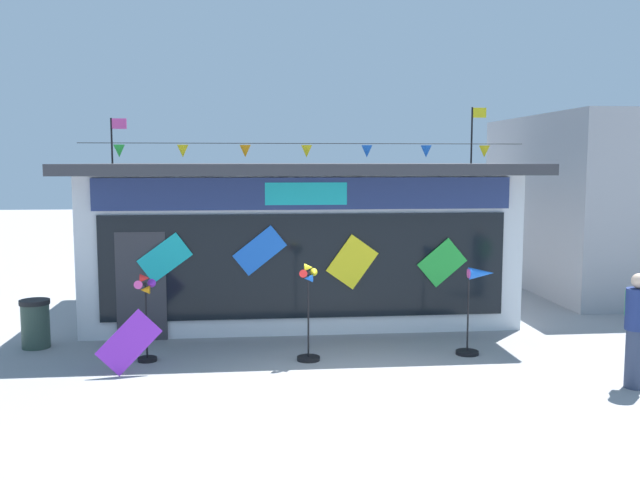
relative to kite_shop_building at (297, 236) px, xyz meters
name	(u,v)px	position (x,y,z in m)	size (l,w,h in m)	color
ground_plane	(369,394)	(0.62, -5.87, -1.64)	(80.00, 80.00, 0.00)	gray
kite_shop_building	(297,236)	(0.00, 0.00, 0.00)	(8.78, 6.03, 4.47)	silver
wind_spinner_far_left	(146,310)	(-2.73, -3.89, -0.78)	(0.33, 0.31, 1.46)	black
wind_spinner_left	(308,314)	(-0.09, -4.11, -0.86)	(0.38, 0.38, 1.62)	black
wind_spinner_center_left	(476,299)	(2.76, -4.01, -0.69)	(0.64, 0.39, 1.50)	black
person_near_camera	(637,327)	(4.49, -5.96, -0.75)	(0.39, 0.48, 1.68)	#333D56
trash_bin	(35,323)	(-4.80, -2.82, -1.20)	(0.52, 0.52, 0.86)	#2D4238
display_kite_on_ground	(129,342)	(-2.90, -4.56, -1.13)	(0.51, 0.03, 0.93)	purple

